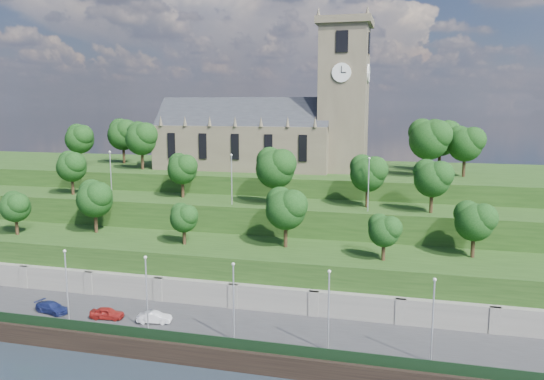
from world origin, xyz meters
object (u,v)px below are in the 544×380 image
(church, at_px, (270,128))
(car_left, at_px, (107,313))
(car_middle, at_px, (154,317))
(car_right, at_px, (52,307))

(church, distance_m, car_left, 46.93)
(church, height_order, car_left, church)
(car_middle, xyz_separation_m, car_right, (-13.30, -0.32, 0.01))
(car_left, height_order, car_middle, car_left)
(church, distance_m, car_middle, 45.91)
(car_left, xyz_separation_m, car_middle, (5.91, 0.29, -0.03))
(church, xyz_separation_m, car_middle, (-3.13, -41.26, -19.89))
(church, bearing_deg, car_right, -111.56)
(car_left, bearing_deg, car_right, 83.56)
(car_right, bearing_deg, car_left, -76.72)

